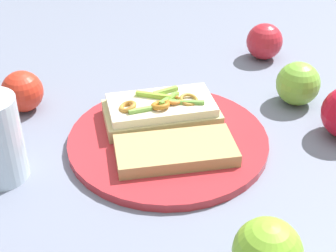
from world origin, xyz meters
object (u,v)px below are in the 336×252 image
at_px(apple_3, 298,84).
at_px(apple_4, 264,41).
at_px(plate, 168,140).
at_px(apple_5, 22,91).
at_px(sandwich, 161,111).
at_px(bread_slice_side, 176,150).
at_px(apple_0, 267,252).

bearing_deg(apple_3, apple_4, 168.20).
bearing_deg(apple_3, plate, -82.28).
bearing_deg(apple_5, sandwich, 55.69).
bearing_deg(apple_3, bread_slice_side, -72.30).
xyz_separation_m(sandwich, apple_5, (-0.14, -0.20, 0.00)).
bearing_deg(apple_5, apple_0, 23.35).
bearing_deg(bread_slice_side, plate, 92.57).
distance_m(sandwich, bread_slice_side, 0.10).
bearing_deg(apple_3, apple_0, -38.11).
xyz_separation_m(plate, apple_3, (-0.03, 0.25, 0.03)).
relative_size(bread_slice_side, apple_5, 2.47).
height_order(apple_4, apple_5, apple_4).
bearing_deg(apple_0, apple_4, 149.98).
xyz_separation_m(bread_slice_side, apple_4, (-0.26, 0.30, 0.01)).
distance_m(plate, apple_3, 0.26).
bearing_deg(apple_4, sandwich, -60.33).
xyz_separation_m(apple_3, apple_4, (-0.17, 0.04, -0.00)).
bearing_deg(plate, sandwich, 171.38).
xyz_separation_m(bread_slice_side, apple_5, (-0.23, -0.18, 0.01)).
bearing_deg(bread_slice_side, apple_4, 52.14).
height_order(plate, apple_0, apple_0).
relative_size(plate, apple_3, 4.09).
bearing_deg(sandwich, apple_0, -81.28).
distance_m(sandwich, apple_0, 0.33).
relative_size(sandwich, apple_5, 2.75).
xyz_separation_m(plate, sandwich, (-0.05, 0.01, 0.02)).
bearing_deg(apple_0, apple_5, -156.65).
bearing_deg(sandwich, bread_slice_side, -90.02).
bearing_deg(sandwich, apple_4, 38.26).
distance_m(bread_slice_side, apple_5, 0.30).
height_order(plate, apple_4, apple_4).
distance_m(apple_3, apple_5, 0.47).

